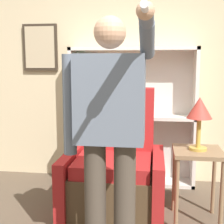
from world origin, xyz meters
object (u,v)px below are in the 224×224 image
at_px(person_standing, 109,129).
at_px(bookcase, 117,119).
at_px(side_table, 197,164).
at_px(table_lamp, 199,111).
at_px(armchair, 115,174).

bearing_deg(person_standing, bookcase, 95.01).
relative_size(side_table, table_lamp, 1.43).
bearing_deg(bookcase, side_table, -47.42).
xyz_separation_m(bookcase, person_standing, (0.15, -1.67, 0.22)).
distance_m(side_table, table_lamp, 0.48).
distance_m(bookcase, side_table, 1.25).
xyz_separation_m(armchair, table_lamp, (0.76, -0.09, 0.65)).
height_order(armchair, table_lamp, armchair).
height_order(armchair, side_table, armchair).
relative_size(bookcase, armchair, 1.36).
distance_m(person_standing, table_lamp, 1.03).
relative_size(bookcase, side_table, 2.40).
height_order(armchair, person_standing, person_standing).
bearing_deg(side_table, armchair, 173.47).
bearing_deg(armchair, table_lamp, -6.53).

